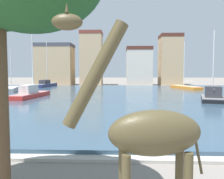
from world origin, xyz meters
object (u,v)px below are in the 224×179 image
sailboat_black (212,98)px  sailboat_red (33,94)px  sailboat_navy (47,85)px  sailboat_grey (12,90)px  sailboat_orange (183,88)px  giraffe_statue (147,138)px

sailboat_black → sailboat_red: 19.60m
sailboat_navy → sailboat_red: size_ratio=1.08×
sailboat_grey → sailboat_black: sailboat_black is taller
sailboat_navy → sailboat_black: (24.26, -23.19, -0.03)m
sailboat_orange → sailboat_grey: bearing=-166.1°
sailboat_grey → sailboat_red: (6.64, -8.80, 0.12)m
sailboat_red → sailboat_black: bearing=-7.7°
sailboat_red → giraffe_statue: bearing=-65.6°
giraffe_statue → sailboat_orange: size_ratio=0.44×
giraffe_statue → sailboat_grey: bearing=118.2°
sailboat_navy → sailboat_black: bearing=-43.7°
sailboat_grey → sailboat_navy: size_ratio=0.86×
sailboat_black → sailboat_grey: bearing=156.3°
sailboat_grey → sailboat_red: bearing=-53.0°
sailboat_orange → sailboat_red: size_ratio=1.03×
giraffe_statue → sailboat_navy: bearing=109.3°
sailboat_black → sailboat_red: (-19.42, 2.63, 0.02)m
sailboat_orange → sailboat_black: size_ratio=1.28×
giraffe_statue → sailboat_grey: (-17.18, 32.02, -1.61)m
sailboat_orange → giraffe_statue: bearing=-105.3°
sailboat_orange → sailboat_navy: sailboat_navy is taller
sailboat_grey → sailboat_red: 11.02m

